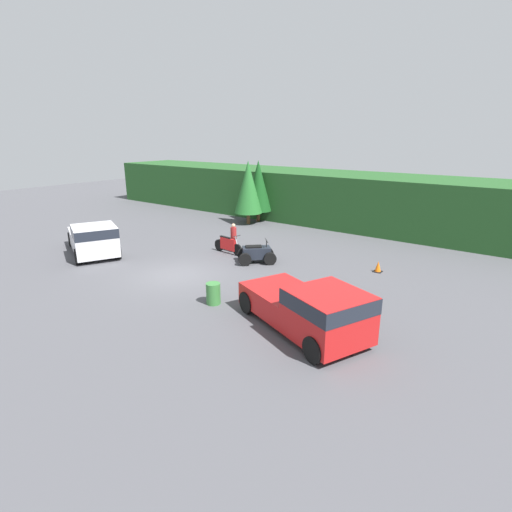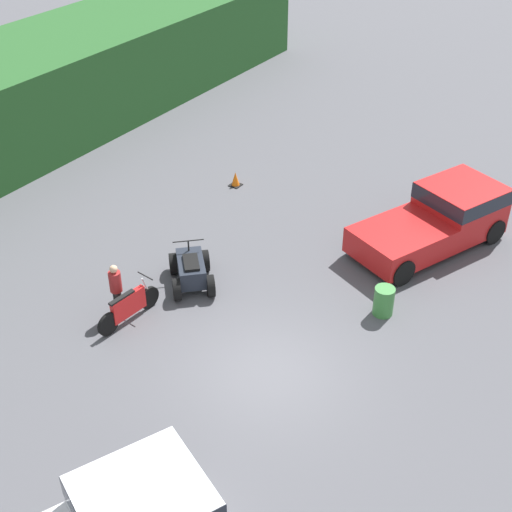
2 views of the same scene
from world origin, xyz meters
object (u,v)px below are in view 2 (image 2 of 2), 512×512
object	(u,v)px
rider_person	(116,288)
dirt_bike	(129,307)
traffic_cone	(235,179)
steel_barrel	(384,301)
quad_atv	(191,271)
pickup_truck_red	(440,217)

from	to	relation	value
rider_person	dirt_bike	bearing A→B (deg)	-72.75
rider_person	traffic_cone	size ratio (longest dim) A/B	3.06
traffic_cone	steel_barrel	xyz separation A→B (m)	(-3.87, -7.85, 0.19)
quad_atv	traffic_cone	distance (m)	6.27
dirt_bike	pickup_truck_red	bearing A→B (deg)	-27.66
pickup_truck_red	traffic_cone	world-z (taller)	pickup_truck_red
dirt_bike	rider_person	distance (m)	0.62
pickup_truck_red	steel_barrel	bearing A→B (deg)	-156.03
dirt_bike	quad_atv	xyz separation A→B (m)	(2.34, -0.38, 0.00)
pickup_truck_red	steel_barrel	world-z (taller)	pickup_truck_red
steel_barrel	pickup_truck_red	bearing A→B (deg)	1.78
traffic_cone	dirt_bike	bearing A→B (deg)	-165.76
quad_atv	rider_person	size ratio (longest dim) A/B	1.35
rider_person	traffic_cone	world-z (taller)	rider_person
pickup_truck_red	dirt_bike	bearing A→B (deg)	168.95
steel_barrel	rider_person	bearing A→B (deg)	123.90
quad_atv	traffic_cone	bearing A→B (deg)	-20.95
pickup_truck_red	quad_atv	distance (m)	8.22
quad_atv	rider_person	xyz separation A→B (m)	(-2.29, 0.83, 0.43)
dirt_bike	quad_atv	size ratio (longest dim) A/B	0.97
quad_atv	steel_barrel	world-z (taller)	quad_atv
pickup_truck_red	rider_person	size ratio (longest dim) A/B	3.35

